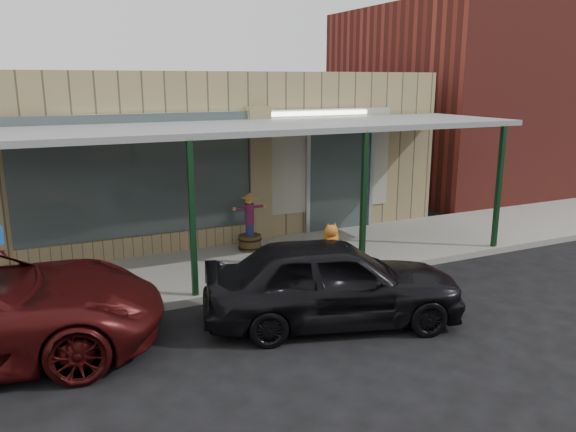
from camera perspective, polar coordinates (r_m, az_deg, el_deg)
name	(u,v)px	position (r m, az deg, el deg)	size (l,w,h in m)	color
ground	(339,330)	(9.45, 5.19, -11.46)	(120.00, 120.00, 0.00)	black
sidewalk	(256,263)	(12.44, -3.22, -4.78)	(40.00, 3.20, 0.15)	gray
storefront	(195,149)	(16.24, -9.43, 6.71)	(12.00, 6.25, 4.20)	#8B7C55
awning	(255,129)	(11.81, -3.34, 8.81)	(12.00, 3.00, 3.04)	gray
block_buildings_near	(247,88)	(17.75, -4.20, 12.85)	(61.00, 8.00, 8.00)	maroon
barrel_scarecrow	(250,231)	(13.02, -3.91, -1.49)	(0.83, 0.56, 1.36)	#503D20
barrel_pumpkin	(331,248)	(12.38, 4.40, -3.30)	(0.75, 0.75, 0.71)	#503D20
parked_sedan	(333,281)	(9.45, 4.56, -6.61)	(4.62, 2.89, 1.51)	black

